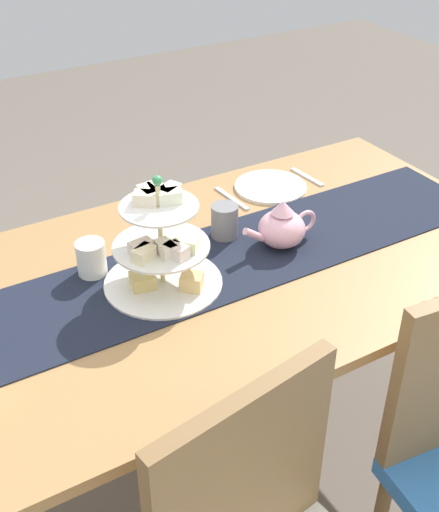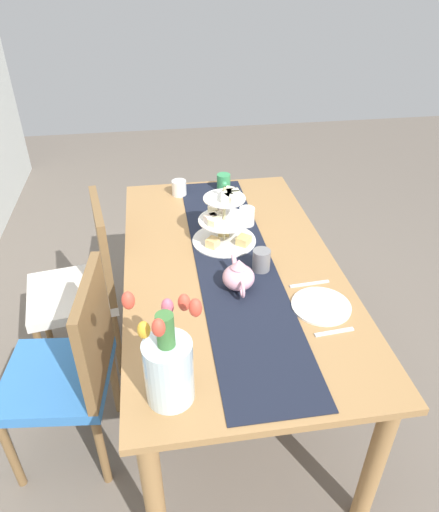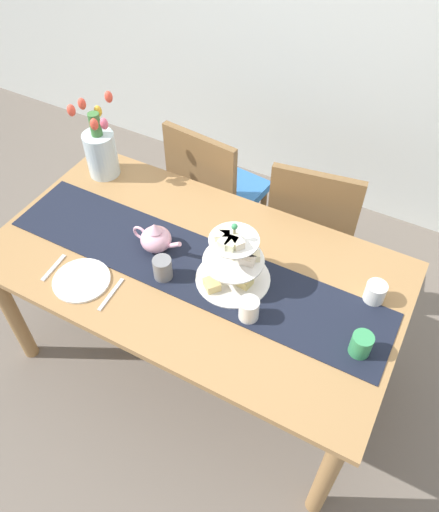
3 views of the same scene
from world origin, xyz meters
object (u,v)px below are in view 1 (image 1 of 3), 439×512
object	(u,v)px
tiered_cake_stand	(162,248)
fork_left	(307,177)
dining_table	(224,294)
knife_left	(232,198)
mug_white_text	(91,259)
mug_grey	(225,221)
teapot	(282,227)
dinner_plate_left	(270,187)

from	to	relation	value
tiered_cake_stand	fork_left	bearing A→B (deg)	-156.22
dining_table	knife_left	distance (m)	0.37
fork_left	mug_white_text	size ratio (longest dim) A/B	1.58
mug_grey	teapot	bearing A→B (deg)	132.80
tiered_cake_stand	knife_left	size ratio (longest dim) A/B	1.79
mug_white_text	knife_left	bearing A→B (deg)	-162.84
tiered_cake_stand	knife_left	world-z (taller)	tiered_cake_stand
dining_table	mug_white_text	size ratio (longest dim) A/B	18.00
tiered_cake_stand	dinner_plate_left	world-z (taller)	tiered_cake_stand
tiered_cake_stand	knife_left	distance (m)	0.49
teapot	tiered_cake_stand	bearing A→B (deg)	0.04
knife_left	dining_table	bearing A→B (deg)	55.61
tiered_cake_stand	mug_white_text	xyz separation A→B (m)	(0.14, -0.14, -0.06)
teapot	dining_table	bearing A→B (deg)	0.00
mug_grey	mug_white_text	world-z (taller)	mug_grey
teapot	knife_left	size ratio (longest dim) A/B	1.40
dining_table	mug_grey	xyz separation A→B (m)	(-0.07, -0.12, 0.15)
mug_grey	dining_table	bearing A→B (deg)	59.09
dinner_plate_left	fork_left	world-z (taller)	dinner_plate_left
dining_table	mug_white_text	distance (m)	0.37
mug_white_text	fork_left	bearing A→B (deg)	-168.80
dining_table	teapot	xyz separation A→B (m)	(-0.18, 0.00, 0.16)
tiered_cake_stand	fork_left	distance (m)	0.74
mug_grey	fork_left	bearing A→B (deg)	-157.33
tiered_cake_stand	fork_left	xyz separation A→B (m)	(-0.67, -0.30, -0.11)
tiered_cake_stand	mug_white_text	size ratio (longest dim) A/B	3.20
fork_left	knife_left	distance (m)	0.29
dining_table	fork_left	world-z (taller)	fork_left
teapot	mug_grey	world-z (taller)	teapot
teapot	mug_grey	xyz separation A→B (m)	(0.11, -0.12, -0.01)
mug_grey	knife_left	bearing A→B (deg)	-126.61
dinner_plate_left	knife_left	bearing A→B (deg)	0.00
dining_table	teapot	world-z (taller)	teapot
teapot	dinner_plate_left	size ratio (longest dim) A/B	1.04
dinner_plate_left	mug_white_text	distance (m)	0.68
dining_table	teapot	distance (m)	0.24
fork_left	mug_white_text	distance (m)	0.83
dining_table	fork_left	bearing A→B (deg)	-149.03
dinner_plate_left	mug_grey	distance (m)	0.33
teapot	dinner_plate_left	distance (m)	0.34
tiered_cake_stand	mug_white_text	distance (m)	0.20
dinner_plate_left	knife_left	xyz separation A→B (m)	(0.14, 0.00, -0.00)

